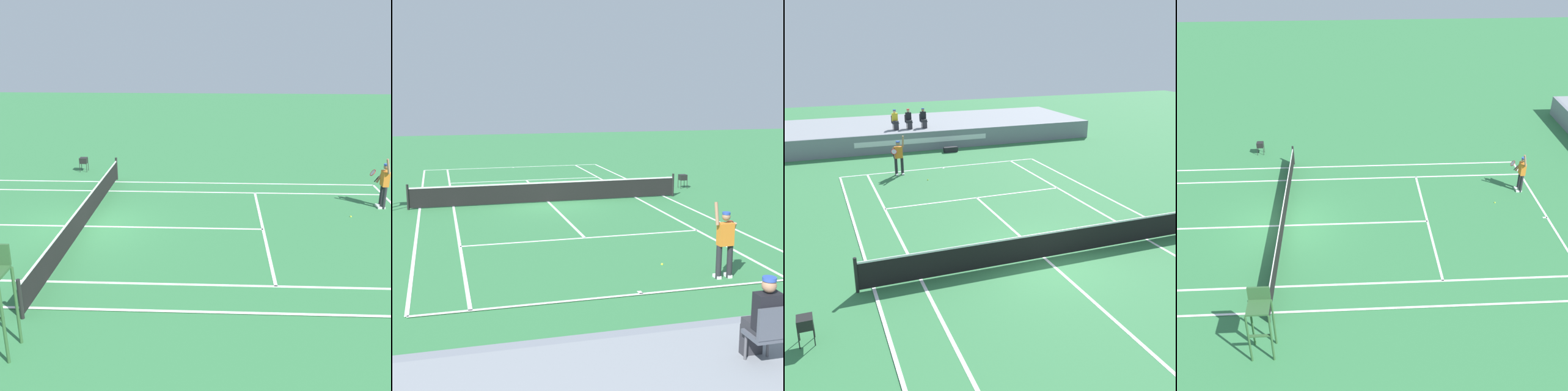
# 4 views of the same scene
# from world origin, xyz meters

# --- Properties ---
(ground_plane) EXTENTS (80.00, 80.00, 0.00)m
(ground_plane) POSITION_xyz_m (0.00, 0.00, 0.00)
(ground_plane) COLOR #337542
(court) EXTENTS (11.08, 23.88, 0.03)m
(court) POSITION_xyz_m (0.00, 0.00, 0.01)
(court) COLOR #337542
(court) RESTS_ON ground
(net) EXTENTS (11.98, 0.10, 1.07)m
(net) POSITION_xyz_m (0.00, 0.00, 0.52)
(net) COLOR black
(net) RESTS_ON ground
(barrier_wall) EXTENTS (24.36, 0.25, 1.20)m
(barrier_wall) POSITION_xyz_m (0.00, 16.41, 0.60)
(barrier_wall) COLOR gray
(barrier_wall) RESTS_ON ground
(spectator_seated_2) EXTENTS (0.44, 0.60, 1.27)m
(spectator_seated_2) POSITION_xyz_m (0.45, 17.81, 1.81)
(spectator_seated_2) COLOR #474C56
(spectator_seated_2) RESTS_ON bleacher_platform
(tennis_player) EXTENTS (0.76, 0.63, 2.08)m
(tennis_player) POSITION_xyz_m (-2.52, 11.31, 0.99)
(tennis_player) COLOR #232328
(tennis_player) RESTS_ON ground
(tennis_ball) EXTENTS (0.07, 0.07, 0.07)m
(tennis_ball) POSITION_xyz_m (-1.38, 9.83, 0.03)
(tennis_ball) COLOR #D1E533
(tennis_ball) RESTS_ON ground
(equipment_bag) EXTENTS (0.91, 0.35, 0.32)m
(equipment_bag) POSITION_xyz_m (1.53, 15.35, 0.16)
(equipment_bag) COLOR black
(equipment_bag) RESTS_ON ground
(ball_hopper) EXTENTS (0.36, 0.36, 0.70)m
(ball_hopper) POSITION_xyz_m (-7.31, -1.93, 0.57)
(ball_hopper) COLOR black
(ball_hopper) RESTS_ON ground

